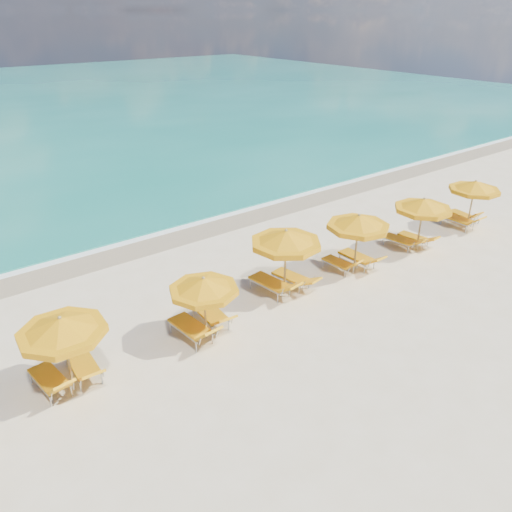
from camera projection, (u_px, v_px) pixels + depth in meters
ground_plane at (283, 303)px, 16.95m from camera, size 120.00×120.00×0.00m
wet_sand_band at (176, 234)px, 22.22m from camera, size 120.00×2.60×0.01m
foam_line at (167, 228)px, 22.79m from camera, size 120.00×1.20×0.03m
whitecap_far at (161, 140)px, 38.39m from camera, size 18.00×0.30×0.05m
umbrella_2 at (62, 327)px, 12.28m from camera, size 2.83×2.83×2.26m
umbrella_3 at (204, 286)px, 14.40m from camera, size 2.08×2.08×2.10m
umbrella_4 at (286, 239)px, 16.62m from camera, size 2.92×2.92×2.46m
umbrella_5 at (358, 223)px, 18.14m from camera, size 2.62×2.62×2.35m
umbrella_6 at (423, 206)px, 19.84m from camera, size 2.91×2.91×2.30m
umbrella_7 at (475, 187)px, 22.09m from camera, size 2.81×2.81×2.24m
lounger_2_left at (51, 384)px, 12.96m from camera, size 0.81×1.85×0.87m
lounger_2_right at (84, 369)px, 13.47m from camera, size 0.72×1.92×0.85m
lounger_3_left at (192, 332)px, 15.00m from camera, size 0.83×2.02×0.92m
lounger_3_right at (211, 318)px, 15.72m from camera, size 0.78×2.00×0.87m
lounger_4_left at (271, 287)px, 17.46m from camera, size 0.90×2.11×0.83m
lounger_4_right at (292, 281)px, 17.91m from camera, size 0.89×1.94×0.69m
lounger_5_left at (339, 266)px, 18.97m from camera, size 0.63×1.64×0.76m
lounger_5_right at (358, 261)px, 19.32m from camera, size 0.69×1.93×0.80m
lounger_6_left at (400, 243)px, 20.84m from camera, size 0.81×1.84×0.69m
lounger_6_right at (414, 240)px, 21.11m from camera, size 0.73×1.74×0.66m
lounger_7_left at (458, 223)px, 22.75m from camera, size 0.68×1.93×0.87m
lounger_7_right at (462, 217)px, 23.46m from camera, size 0.78×1.66×0.76m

